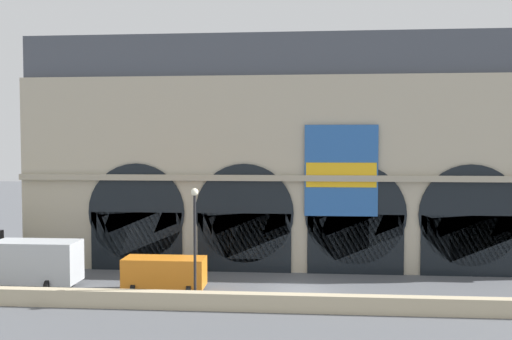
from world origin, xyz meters
name	(u,v)px	position (x,y,z in m)	size (l,w,h in m)	color
ground_plane	(299,291)	(0.00, 0.00, 0.00)	(200.00, 200.00, 0.00)	#54565B
quay_parapet_wall	(299,303)	(0.00, -4.33, 0.50)	(90.00, 0.70, 1.00)	#BCAD8C
station_building	(300,156)	(0.03, 7.14, 8.58)	(42.32, 4.70, 17.76)	#B2A891
box_truck_west	(24,262)	(-18.10, -0.63, 1.70)	(7.50, 2.91, 3.12)	gold
van_midwest	(165,272)	(-8.62, -0.79, 1.25)	(5.20, 2.48, 2.20)	orange
street_lamp_quayside	(195,231)	(-6.10, -3.53, 4.41)	(0.44, 0.44, 6.90)	black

